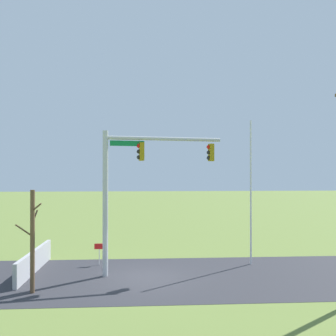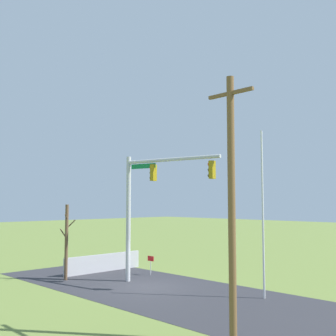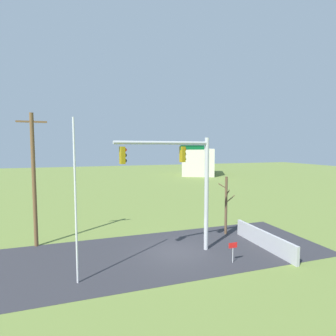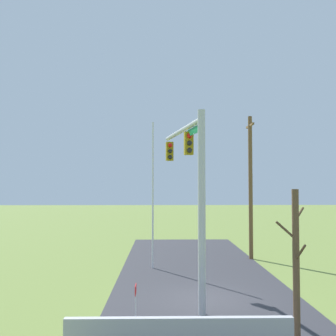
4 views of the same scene
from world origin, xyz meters
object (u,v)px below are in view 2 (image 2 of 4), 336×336
open_sign (151,261)px  utility_pole (232,201)px  flagpole (263,213)px  signal_mast (149,195)px  bare_tree (66,241)px

open_sign → utility_pole: bearing=149.9°
flagpole → open_sign: flagpole is taller
signal_mast → utility_pole: size_ratio=0.82×
open_sign → bare_tree: bearing=63.9°
flagpole → utility_pole: (-2.73, 6.22, 0.58)m
bare_tree → open_sign: 5.53m
signal_mast → utility_pole: bearing=154.0°
utility_pole → open_sign: bearing=-30.1°
utility_pole → open_sign: utility_pole is taller
flagpole → bare_tree: size_ratio=1.82×
utility_pole → bare_tree: size_ratio=2.01×
flagpole → open_sign: (8.73, -0.42, -3.25)m
flagpole → bare_tree: bearing=21.6°
flagpole → open_sign: 9.32m
utility_pole → bare_tree: 14.14m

